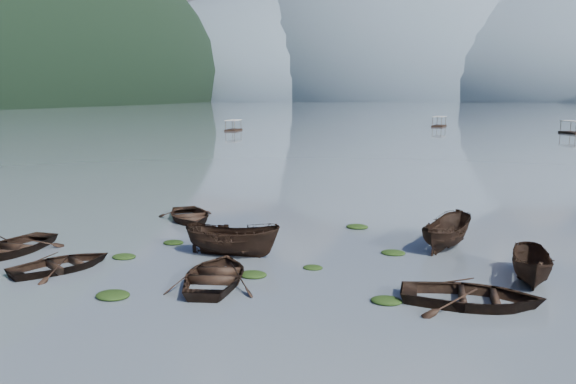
% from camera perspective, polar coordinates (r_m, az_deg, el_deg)
% --- Properties ---
extents(ground_plane, '(2400.00, 2400.00, 0.00)m').
position_cam_1_polar(ground_plane, '(19.26, -8.94, -11.80)').
color(ground_plane, '#515B65').
extents(haze_mtn_a, '(520.00, 520.00, 280.00)m').
position_cam_1_polar(haze_mtn_a, '(954.61, -2.15, 9.30)').
color(haze_mtn_a, '#475666').
rests_on(haze_mtn_a, ground).
extents(haze_mtn_b, '(520.00, 520.00, 340.00)m').
position_cam_1_polar(haze_mtn_b, '(918.92, 10.07, 9.14)').
color(haze_mtn_b, '#475666').
rests_on(haze_mtn_b, ground).
extents(haze_mtn_c, '(520.00, 520.00, 260.00)m').
position_cam_1_polar(haze_mtn_c, '(926.04, 22.65, 8.56)').
color(haze_mtn_c, '#475666').
rests_on(haze_mtn_c, ground).
extents(rowboat_0, '(3.45, 4.71, 0.95)m').
position_cam_1_polar(rowboat_0, '(28.57, -26.18, -5.53)').
color(rowboat_0, black).
rests_on(rowboat_0, ground).
extents(rowboat_1, '(4.66, 5.00, 0.84)m').
position_cam_1_polar(rowboat_1, '(25.03, -21.98, -7.31)').
color(rowboat_1, black).
rests_on(rowboat_1, ground).
extents(rowboat_2, '(4.47, 1.76, 1.71)m').
position_cam_1_polar(rowboat_2, '(25.34, -5.66, -6.42)').
color(rowboat_2, black).
rests_on(rowboat_2, ground).
extents(rowboat_3, '(4.07, 5.18, 0.97)m').
position_cam_1_polar(rowboat_3, '(21.91, -7.25, -9.06)').
color(rowboat_3, black).
rests_on(rowboat_3, ground).
extents(rowboat_4, '(4.80, 3.45, 0.99)m').
position_cam_1_polar(rowboat_4, '(20.51, 18.13, -10.81)').
color(rowboat_4, black).
rests_on(rowboat_4, ground).
extents(rowboat_5, '(1.76, 3.93, 1.48)m').
position_cam_1_polar(rowboat_5, '(23.78, 23.48, -8.29)').
color(rowboat_5, black).
rests_on(rowboat_5, ground).
extents(rowboat_6, '(5.23, 5.60, 0.94)m').
position_cam_1_polar(rowboat_6, '(32.66, -9.97, -2.85)').
color(rowboat_6, black).
rests_on(rowboat_6, ground).
extents(rowboat_8, '(3.04, 4.63, 1.67)m').
position_cam_1_polar(rowboat_8, '(27.55, 15.70, -5.42)').
color(rowboat_8, black).
rests_on(rowboat_8, ground).
extents(weed_clump_0, '(1.24, 1.01, 0.27)m').
position_cam_1_polar(weed_clump_0, '(21.12, -17.36, -10.17)').
color(weed_clump_0, black).
rests_on(weed_clump_0, ground).
extents(weed_clump_1, '(1.13, 0.90, 0.25)m').
position_cam_1_polar(weed_clump_1, '(22.45, -3.59, -8.53)').
color(weed_clump_1, black).
rests_on(weed_clump_1, ground).
extents(weed_clump_2, '(1.09, 0.87, 0.24)m').
position_cam_1_polar(weed_clump_2, '(20.02, 9.97, -10.97)').
color(weed_clump_2, black).
rests_on(weed_clump_2, ground).
extents(weed_clump_3, '(0.83, 0.70, 0.18)m').
position_cam_1_polar(weed_clump_3, '(23.40, 2.54, -7.76)').
color(weed_clump_3, black).
rests_on(weed_clump_3, ground).
extents(weed_clump_4, '(1.10, 0.87, 0.23)m').
position_cam_1_polar(weed_clump_4, '(25.88, 10.64, -6.20)').
color(weed_clump_4, black).
rests_on(weed_clump_4, ground).
extents(weed_clump_5, '(1.07, 0.86, 0.23)m').
position_cam_1_polar(weed_clump_5, '(25.87, -16.31, -6.44)').
color(weed_clump_5, black).
rests_on(weed_clump_5, ground).
extents(weed_clump_6, '(1.00, 0.83, 0.21)m').
position_cam_1_polar(weed_clump_6, '(27.74, -11.56, -5.15)').
color(weed_clump_6, black).
rests_on(weed_clump_6, ground).
extents(weed_clump_7, '(1.19, 0.95, 0.26)m').
position_cam_1_polar(weed_clump_7, '(30.54, 7.05, -3.65)').
color(weed_clump_7, black).
rests_on(weed_clump_7, ground).
extents(pontoon_left, '(2.57, 5.61, 2.11)m').
position_cam_1_polar(pontoon_left, '(115.97, -5.56, 6.21)').
color(pontoon_left, black).
rests_on(pontoon_left, ground).
extents(pontoon_centre, '(3.62, 6.30, 2.27)m').
position_cam_1_polar(pontoon_centre, '(135.71, 15.09, 6.43)').
color(pontoon_centre, black).
rests_on(pontoon_centre, ground).
extents(pontoon_right, '(4.22, 6.50, 2.31)m').
position_cam_1_polar(pontoon_right, '(119.33, 26.96, 5.30)').
color(pontoon_right, black).
rests_on(pontoon_right, ground).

